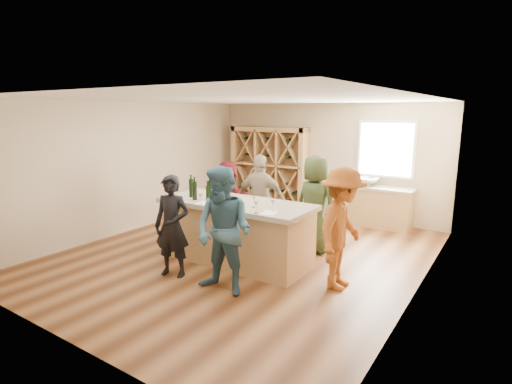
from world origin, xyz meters
The scene contains 34 objects.
floor centered at (0.00, 0.00, -0.05)m, with size 6.00×7.00×0.10m, color brown.
ceiling centered at (0.00, 0.00, 2.85)m, with size 6.00×7.00×0.10m, color white.
wall_back centered at (0.00, 3.55, 1.40)m, with size 6.00×0.10×2.80m, color tan.
wall_front centered at (0.00, -3.55, 1.40)m, with size 6.00×0.10×2.80m, color tan.
wall_left centered at (-3.05, 0.00, 1.40)m, with size 0.10×7.00×2.80m, color tan.
wall_right centered at (3.05, 0.00, 1.40)m, with size 0.10×7.00×2.80m, color tan.
window_frame centered at (1.50, 3.47, 1.75)m, with size 1.30×0.06×1.30m, color white.
window_pane centered at (1.50, 3.44, 1.75)m, with size 1.18×0.01×1.18m, color white.
wine_rack centered at (-1.50, 3.27, 1.10)m, with size 2.20×0.45×2.20m, color tan.
back_counter_base centered at (1.40, 3.20, 0.43)m, with size 1.60×0.58×0.86m, color tan.
back_counter_top centered at (1.40, 3.20, 0.89)m, with size 1.70×0.62×0.06m, color #A69B87.
sink centered at (1.20, 3.20, 1.01)m, with size 0.54×0.54×0.19m, color silver.
faucet centered at (1.20, 3.38, 1.07)m, with size 0.02×0.02×0.30m, color silver.
tasting_counter_base centered at (0.07, -0.39, 0.50)m, with size 2.60×1.00×1.00m, color tan.
tasting_counter_top centered at (0.07, -0.39, 1.04)m, with size 2.72×1.12×0.08m, color #A69B87.
wine_bottle_a centered at (-0.82, -0.53, 1.24)m, with size 0.08×0.08×0.33m, color black.
wine_bottle_b centered at (-0.61, -0.67, 1.24)m, with size 0.08×0.08×0.33m, color black.
wine_bottle_c centered at (-0.43, -0.46, 1.24)m, with size 0.08×0.08×0.33m, color black.
wine_bottle_d centered at (-0.34, -0.64, 1.22)m, with size 0.07×0.07×0.27m, color black.
wine_bottle_e centered at (-0.24, -0.58, 1.24)m, with size 0.08×0.08×0.32m, color black.
wine_glass_a centered at (-0.29, -0.89, 1.17)m, with size 0.07×0.07×0.17m, color white.
wine_glass_b centered at (0.32, -0.86, 1.17)m, with size 0.07×0.07×0.18m, color white.
wine_glass_c centered at (0.81, -0.88, 1.17)m, with size 0.07×0.07×0.18m, color white.
wine_glass_d centered at (0.57, -0.58, 1.16)m, with size 0.06×0.06×0.17m, color white.
wine_glass_e centered at (0.97, -0.65, 1.17)m, with size 0.07×0.07×0.18m, color white.
tasting_menu_a centered at (-0.30, -0.77, 1.08)m, with size 0.23×0.31×0.00m, color white.
tasting_menu_b centered at (0.34, -0.76, 1.08)m, with size 0.21×0.29×0.00m, color white.
tasting_menu_c centered at (0.96, -0.74, 1.08)m, with size 0.21×0.28×0.00m, color white.
person_near_left centered at (-0.41, -1.44, 0.82)m, with size 0.60×0.44×1.63m, color black.
person_near_right centered at (0.66, -1.49, 0.93)m, with size 0.90×0.49×1.85m, color #335972.
person_server centered at (2.00, -0.40, 0.91)m, with size 1.18×0.55×1.82m, color #994C19.
person_far_mid centered at (-0.12, 0.70, 0.89)m, with size 1.04×0.53×1.78m, color gray.
person_far_right centered at (1.00, 0.84, 0.91)m, with size 0.89×0.58×1.82m, color #263319.
person_far_left centered at (-1.02, 0.82, 0.80)m, with size 1.48×0.53×1.60m, color #590F14.
Camera 1 is at (4.04, -5.78, 2.59)m, focal length 28.00 mm.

